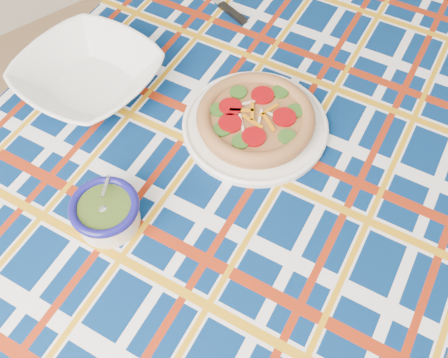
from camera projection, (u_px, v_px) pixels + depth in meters
floor at (376, 262)px, 1.82m from camera, size 4.00×4.00×0.00m
dining_table at (204, 201)px, 1.12m from camera, size 1.99×1.66×0.80m
tablecloth at (204, 195)px, 1.10m from camera, size 2.04×1.70×0.11m
main_focaccia_plate at (256, 118)px, 1.10m from camera, size 0.46×0.46×0.07m
pesto_bowl at (106, 211)px, 0.96m from camera, size 0.17×0.17×0.08m
serving_bowl at (89, 76)px, 1.17m from camera, size 0.40×0.40×0.08m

